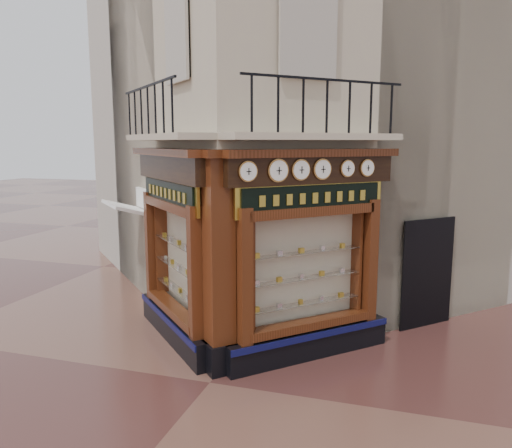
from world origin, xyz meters
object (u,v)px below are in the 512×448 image
at_px(corner_pilaster, 219,266).
at_px(clock_b, 278,171).
at_px(signboard_left, 169,193).
at_px(signboard_right, 313,198).
at_px(clock_e, 347,168).
at_px(clock_f, 367,168).
at_px(clock_d, 322,169).
at_px(awning, 133,305).
at_px(clock_c, 301,170).
at_px(clock_a, 248,171).

height_order(corner_pilaster, clock_b, corner_pilaster).
xyz_separation_m(corner_pilaster, signboard_left, (-1.46, 1.01, 1.15)).
height_order(signboard_left, signboard_right, same).
height_order(corner_pilaster, clock_e, corner_pilaster).
distance_m(clock_f, signboard_right, 1.26).
distance_m(clock_d, awning, 6.48).
xyz_separation_m(clock_f, signboard_left, (-3.81, -0.73, -0.52)).
relative_size(clock_c, awning, 0.22).
distance_m(clock_b, signboard_right, 0.97).
bearing_deg(corner_pilaster, signboard_right, -10.25).
bearing_deg(signboard_left, awning, 3.96).
relative_size(signboard_left, signboard_right, 1.00).
bearing_deg(awning, signboard_right, -154.51).
relative_size(clock_a, clock_e, 1.09).
height_order(clock_c, clock_e, clock_c).
height_order(clock_a, clock_f, clock_a).
bearing_deg(signboard_left, clock_a, -162.79).
xyz_separation_m(corner_pilaster, signboard_right, (1.46, 1.01, 1.15)).
xyz_separation_m(signboard_left, signboard_right, (2.92, 0.00, 0.00)).
bearing_deg(signboard_right, awning, 115.49).
bearing_deg(clock_d, corner_pilaster, 167.07).
xyz_separation_m(clock_f, signboard_right, (-0.89, -0.73, -0.52)).
bearing_deg(clock_a, clock_b, -0.00).
distance_m(clock_b, clock_d, 0.92).
distance_m(clock_b, clock_f, 1.95).
relative_size(clock_d, clock_e, 1.20).
bearing_deg(clock_e, signboard_right, 170.72).
height_order(corner_pilaster, awning, corner_pilaster).
bearing_deg(clock_b, clock_a, 180.00).
distance_m(clock_a, clock_f, 2.53).
xyz_separation_m(awning, signboard_left, (2.01, -1.75, 3.10)).
bearing_deg(corner_pilaster, clock_b, -24.43).
bearing_deg(clock_e, clock_d, -180.00).
bearing_deg(signboard_left, clock_c, -141.74).
relative_size(clock_d, awning, 0.23).
relative_size(corner_pilaster, clock_e, 12.42).
bearing_deg(signboard_left, clock_e, -128.44).
distance_m(corner_pilaster, clock_f, 3.37).
bearing_deg(clock_a, clock_c, 0.00).
xyz_separation_m(clock_d, signboard_right, (-0.16, 0.00, -0.52)).
xyz_separation_m(awning, signboard_right, (4.93, -1.75, 3.10)).
height_order(clock_a, awning, clock_a).
xyz_separation_m(corner_pilaster, clock_d, (1.62, 1.01, 1.67)).
relative_size(clock_e, signboard_left, 0.14).
bearing_deg(clock_b, clock_d, 0.00).
height_order(clock_c, awning, clock_c).
bearing_deg(signboard_left, corner_pilaster, -169.75).
height_order(clock_e, clock_f, clock_f).
xyz_separation_m(clock_e, signboard_left, (-3.48, -0.40, -0.52)).
bearing_deg(awning, corner_pilaster, -173.52).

